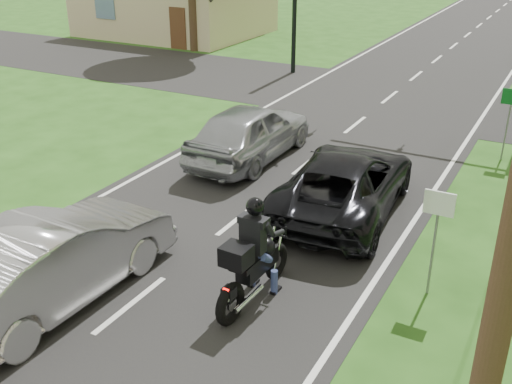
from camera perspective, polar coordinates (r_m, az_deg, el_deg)
ground at (r=11.44m, az=-11.84°, el=-10.48°), size 140.00×140.00×0.00m
road at (r=19.22m, az=7.38°, el=4.72°), size 8.00×100.00×0.01m
cross_road at (r=24.67m, az=12.61°, el=8.80°), size 60.00×7.00×0.01m
motorcycle_rider at (r=10.88m, az=-0.34°, el=-6.69°), size 0.69×2.43×2.09m
dark_suv at (r=14.38m, az=8.46°, el=0.89°), size 2.90×5.55×1.49m
silver_sedan at (r=11.51m, az=-18.75°, el=-6.11°), size 1.88×5.11×1.67m
silver_suv at (r=17.45m, az=-0.58°, el=5.79°), size 1.99×4.92×1.67m
signal_pole_far at (r=27.72m, az=3.70°, el=17.34°), size 0.20×0.20×6.00m
sign_white at (r=11.18m, az=16.89°, el=-2.41°), size 0.55×0.07×2.12m
sign_green at (r=18.63m, az=23.06°, el=7.45°), size 0.55×0.07×2.12m
house at (r=38.48m, az=-7.70°, el=17.36°), size 10.20×8.00×4.84m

